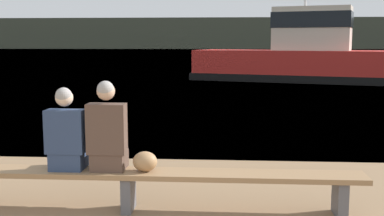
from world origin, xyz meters
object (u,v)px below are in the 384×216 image
object	(u,v)px
person_left	(66,135)
shopping_bag	(145,162)
bench_main	(128,179)
person_right	(107,133)
tugboat_red	(303,58)

from	to	relation	value
person_left	shopping_bag	distance (m)	0.99
bench_main	person_right	size ratio (longest dim) A/B	5.18
person_left	shopping_bag	world-z (taller)	person_left
person_right	shopping_bag	size ratio (longest dim) A/B	3.72
shopping_bag	bench_main	bearing A→B (deg)	177.61
person_right	shopping_bag	world-z (taller)	person_right
person_left	tugboat_red	distance (m)	20.47
bench_main	person_left	size ratio (longest dim) A/B	5.60
bench_main	tugboat_red	bearing A→B (deg)	75.33
shopping_bag	person_right	bearing A→B (deg)	177.86
person_right	shopping_bag	distance (m)	0.56
bench_main	shopping_bag	size ratio (longest dim) A/B	19.28
bench_main	person_left	xyz separation A→B (m)	(-0.74, 0.01, 0.52)
person_right	tugboat_red	size ratio (longest dim) A/B	0.09
person_left	person_right	world-z (taller)	person_right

